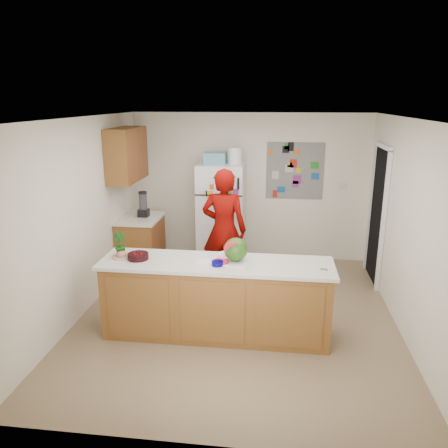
# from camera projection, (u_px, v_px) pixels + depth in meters

# --- Properties ---
(floor) EXTENTS (4.00, 4.50, 0.02)m
(floor) POSITION_uv_depth(u_px,v_px,m) (237.00, 315.00, 5.70)
(floor) COLOR brown
(floor) RESTS_ON ground
(wall_back) EXTENTS (4.00, 0.02, 2.50)m
(wall_back) POSITION_uv_depth(u_px,v_px,m) (250.00, 187.00, 7.50)
(wall_back) COLOR beige
(wall_back) RESTS_ON ground
(wall_left) EXTENTS (0.02, 4.50, 2.50)m
(wall_left) POSITION_uv_depth(u_px,v_px,m) (82.00, 218.00, 5.59)
(wall_left) COLOR beige
(wall_left) RESTS_ON ground
(wall_right) EXTENTS (0.02, 4.50, 2.50)m
(wall_right) POSITION_uv_depth(u_px,v_px,m) (408.00, 229.00, 5.11)
(wall_right) COLOR beige
(wall_right) RESTS_ON ground
(ceiling) EXTENTS (4.00, 4.50, 0.02)m
(ceiling) POSITION_uv_depth(u_px,v_px,m) (239.00, 117.00, 5.00)
(ceiling) COLOR white
(ceiling) RESTS_ON wall_back
(doorway) EXTENTS (0.03, 0.85, 2.04)m
(doorway) POSITION_uv_depth(u_px,v_px,m) (378.00, 216.00, 6.56)
(doorway) COLOR black
(doorway) RESTS_ON ground
(peninsula_base) EXTENTS (2.60, 0.62, 0.88)m
(peninsula_base) POSITION_uv_depth(u_px,v_px,m) (216.00, 300.00, 5.12)
(peninsula_base) COLOR brown
(peninsula_base) RESTS_ON floor
(peninsula_top) EXTENTS (2.68, 0.70, 0.04)m
(peninsula_top) POSITION_uv_depth(u_px,v_px,m) (216.00, 263.00, 4.99)
(peninsula_top) COLOR silver
(peninsula_top) RESTS_ON peninsula_base
(side_counter_base) EXTENTS (0.60, 0.80, 0.86)m
(side_counter_base) POSITION_uv_depth(u_px,v_px,m) (141.00, 245.00, 7.06)
(side_counter_base) COLOR brown
(side_counter_base) RESTS_ON floor
(side_counter_top) EXTENTS (0.64, 0.84, 0.04)m
(side_counter_top) POSITION_uv_depth(u_px,v_px,m) (140.00, 219.00, 6.94)
(side_counter_top) COLOR silver
(side_counter_top) RESTS_ON side_counter_base
(upper_cabinets) EXTENTS (0.35, 1.00, 0.80)m
(upper_cabinets) POSITION_uv_depth(u_px,v_px,m) (127.00, 154.00, 6.62)
(upper_cabinets) COLOR brown
(upper_cabinets) RESTS_ON wall_left
(refrigerator) EXTENTS (0.75, 0.70, 1.70)m
(refrigerator) POSITION_uv_depth(u_px,v_px,m) (221.00, 214.00, 7.31)
(refrigerator) COLOR silver
(refrigerator) RESTS_ON floor
(fridge_top_bin) EXTENTS (0.35, 0.28, 0.18)m
(fridge_top_bin) POSITION_uv_depth(u_px,v_px,m) (215.00, 158.00, 7.06)
(fridge_top_bin) COLOR #5999B2
(fridge_top_bin) RESTS_ON refrigerator
(photo_collage) EXTENTS (0.95, 0.01, 0.95)m
(photo_collage) POSITION_uv_depth(u_px,v_px,m) (295.00, 171.00, 7.31)
(photo_collage) COLOR slate
(photo_collage) RESTS_ON wall_back
(person) EXTENTS (0.69, 0.49, 1.79)m
(person) POSITION_uv_depth(u_px,v_px,m) (224.00, 230.00, 6.30)
(person) COLOR #6F0603
(person) RESTS_ON floor
(blender_appliance) EXTENTS (0.13, 0.13, 0.38)m
(blender_appliance) POSITION_uv_depth(u_px,v_px,m) (143.00, 205.00, 6.93)
(blender_appliance) COLOR black
(blender_appliance) RESTS_ON side_counter_top
(cutting_board) EXTENTS (0.47, 0.39, 0.01)m
(cutting_board) POSITION_uv_depth(u_px,v_px,m) (230.00, 261.00, 4.99)
(cutting_board) COLOR white
(cutting_board) RESTS_ON peninsula_top
(watermelon) EXTENTS (0.27, 0.27, 0.27)m
(watermelon) POSITION_uv_depth(u_px,v_px,m) (236.00, 249.00, 4.96)
(watermelon) COLOR #2B5014
(watermelon) RESTS_ON cutting_board
(watermelon_slice) EXTENTS (0.18, 0.18, 0.02)m
(watermelon_slice) POSITION_uv_depth(u_px,v_px,m) (221.00, 261.00, 4.94)
(watermelon_slice) COLOR #D02444
(watermelon_slice) RESTS_ON cutting_board
(cherry_bowl) EXTENTS (0.28, 0.28, 0.07)m
(cherry_bowl) POSITION_uv_depth(u_px,v_px,m) (138.00, 256.00, 5.06)
(cherry_bowl) COLOR black
(cherry_bowl) RESTS_ON peninsula_top
(white_bowl) EXTENTS (0.20, 0.20, 0.06)m
(white_bowl) POSITION_uv_depth(u_px,v_px,m) (226.00, 256.00, 5.09)
(white_bowl) COLOR white
(white_bowl) RESTS_ON peninsula_top
(cobalt_bowl) EXTENTS (0.16, 0.16, 0.05)m
(cobalt_bowl) POSITION_uv_depth(u_px,v_px,m) (217.00, 263.00, 4.87)
(cobalt_bowl) COLOR #030058
(cobalt_bowl) RESTS_ON peninsula_top
(plate) EXTENTS (0.27, 0.27, 0.02)m
(plate) POSITION_uv_depth(u_px,v_px,m) (122.00, 257.00, 5.13)
(plate) COLOR beige
(plate) RESTS_ON peninsula_top
(paper_towel) EXTENTS (0.18, 0.16, 0.02)m
(paper_towel) POSITION_uv_depth(u_px,v_px,m) (203.00, 262.00, 4.97)
(paper_towel) COLOR white
(paper_towel) RESTS_ON peninsula_top
(keys) EXTENTS (0.09, 0.05, 0.01)m
(keys) POSITION_uv_depth(u_px,v_px,m) (324.00, 269.00, 4.75)
(keys) COLOR gray
(keys) RESTS_ON peninsula_top
(potted_plant) EXTENTS (0.20, 0.20, 0.29)m
(potted_plant) POSITION_uv_depth(u_px,v_px,m) (120.00, 245.00, 5.13)
(potted_plant) COLOR #163F13
(potted_plant) RESTS_ON peninsula_top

